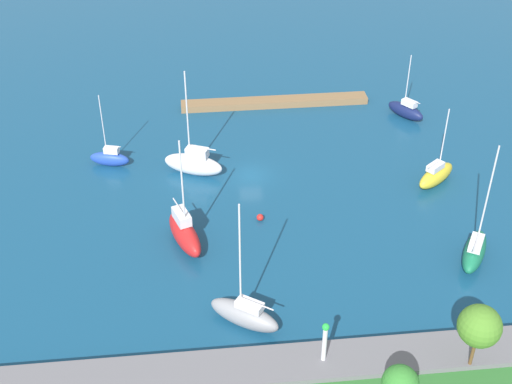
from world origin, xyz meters
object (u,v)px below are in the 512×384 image
at_px(sailboat_white_inner_mooring, 194,163).
at_px(pier_dock, 275,102).
at_px(sailboat_red_far_north, 185,233).
at_px(sailboat_blue_along_channel, 110,158).
at_px(mooring_buoy_red, 260,217).
at_px(harbor_beacon, 325,339).
at_px(park_tree_east, 480,326).
at_px(park_tree_center, 400,384).
at_px(sailboat_green_far_south, 475,250).
at_px(sailboat_yellow_mid_basin, 436,175).
at_px(sailboat_navy_lone_south, 406,110).
at_px(sailboat_gray_outer_mooring, 245,314).

bearing_deg(sailboat_white_inner_mooring, pier_dock, -102.08).
bearing_deg(sailboat_red_far_north, sailboat_white_inner_mooring, 155.04).
distance_m(sailboat_blue_along_channel, mooring_buoy_red, 19.79).
distance_m(harbor_beacon, park_tree_east, 11.24).
distance_m(park_tree_center, sailboat_green_far_south, 21.35).
xyz_separation_m(pier_dock, sailboat_white_inner_mooring, (10.97, 15.33, 0.94)).
bearing_deg(pier_dock, sailboat_yellow_mid_basin, 126.64).
xyz_separation_m(harbor_beacon, sailboat_green_far_south, (-16.37, -11.51, -2.30)).
bearing_deg(sailboat_yellow_mid_basin, pier_dock, 88.17).
bearing_deg(park_tree_center, sailboat_red_far_north, -57.35).
bearing_deg(sailboat_red_far_north, pier_dock, 136.94).
height_order(park_tree_center, mooring_buoy_red, park_tree_center).
bearing_deg(sailboat_navy_lone_south, park_tree_center, 126.80).
bearing_deg(sailboat_blue_along_channel, sailboat_gray_outer_mooring, 131.13).
height_order(sailboat_yellow_mid_basin, mooring_buoy_red, sailboat_yellow_mid_basin).
distance_m(pier_dock, park_tree_east, 47.10).
distance_m(sailboat_yellow_mid_basin, sailboat_navy_lone_south, 15.09).
bearing_deg(sailboat_gray_outer_mooring, harbor_beacon, 169.64).
bearing_deg(sailboat_white_inner_mooring, sailboat_blue_along_channel, 7.10).
distance_m(harbor_beacon, sailboat_green_far_south, 20.14).
relative_size(pier_dock, mooring_buoy_red, 34.37).
distance_m(sailboat_white_inner_mooring, sailboat_red_far_north, 12.43).
distance_m(sailboat_blue_along_channel, sailboat_navy_lone_south, 37.09).
relative_size(pier_dock, park_tree_center, 4.76).
height_order(park_tree_center, sailboat_red_far_north, sailboat_red_far_north).
bearing_deg(harbor_beacon, sailboat_gray_outer_mooring, -45.21).
distance_m(pier_dock, mooring_buoy_red, 25.08).
distance_m(park_tree_east, sailboat_yellow_mid_basin, 26.90).
height_order(harbor_beacon, park_tree_east, park_tree_east).
relative_size(sailboat_navy_lone_south, mooring_buoy_red, 11.74).
height_order(sailboat_blue_along_channel, sailboat_navy_lone_south, sailboat_blue_along_channel).
relative_size(park_tree_east, sailboat_green_far_south, 0.50).
height_order(sailboat_navy_lone_south, mooring_buoy_red, sailboat_navy_lone_south).
distance_m(pier_dock, sailboat_blue_along_channel, 23.89).
bearing_deg(harbor_beacon, park_tree_east, 171.67).
bearing_deg(park_tree_east, mooring_buoy_red, -57.43).
xyz_separation_m(pier_dock, sailboat_gray_outer_mooring, (7.51, 38.81, 0.75)).
distance_m(harbor_beacon, sailboat_navy_lone_south, 43.33).
bearing_deg(mooring_buoy_red, sailboat_blue_along_channel, -37.60).
bearing_deg(park_tree_east, sailboat_white_inner_mooring, -56.93).
xyz_separation_m(sailboat_white_inner_mooring, sailboat_green_far_south, (-25.35, 17.53, -0.21)).
relative_size(pier_dock, sailboat_gray_outer_mooring, 1.99).
distance_m(park_tree_east, sailboat_gray_outer_mooring, 18.44).
bearing_deg(park_tree_center, sailboat_gray_outer_mooring, -49.33).
height_order(sailboat_white_inner_mooring, mooring_buoy_red, sailboat_white_inner_mooring).
xyz_separation_m(harbor_beacon, mooring_buoy_red, (2.65, -19.73, -3.11)).
bearing_deg(harbor_beacon, mooring_buoy_red, -82.34).
height_order(park_tree_east, sailboat_red_far_north, sailboat_red_far_north).
bearing_deg(sailboat_green_far_south, sailboat_white_inner_mooring, 86.18).
height_order(pier_dock, park_tree_east, park_tree_east).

